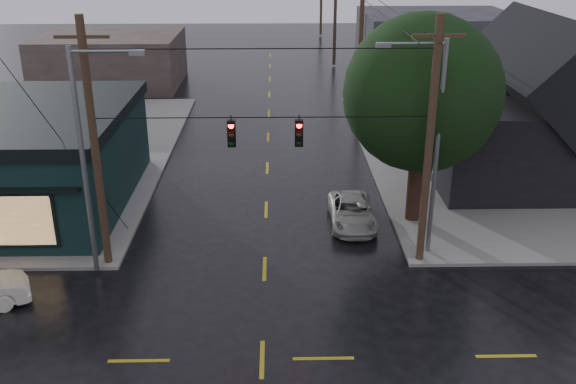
{
  "coord_description": "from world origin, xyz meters",
  "views": [
    {
      "loc": [
        0.49,
        -17.21,
        12.97
      ],
      "look_at": [
        0.97,
        6.18,
        3.34
      ],
      "focal_mm": 40.0,
      "sensor_mm": 36.0,
      "label": 1
    }
  ],
  "objects_px": {
    "utility_pole_nw": "(109,264)",
    "suv_silver": "(352,212)",
    "corner_tree": "(422,93)",
    "utility_pole_ne": "(419,261)"
  },
  "relations": [
    {
      "from": "corner_tree",
      "to": "utility_pole_nw",
      "type": "xyz_separation_m",
      "value": [
        -13.5,
        -4.03,
        -6.22
      ]
    },
    {
      "from": "utility_pole_ne",
      "to": "utility_pole_nw",
      "type": "bearing_deg",
      "value": 180.0
    },
    {
      "from": "corner_tree",
      "to": "utility_pole_nw",
      "type": "relative_size",
      "value": 0.95
    },
    {
      "from": "utility_pole_ne",
      "to": "suv_silver",
      "type": "relative_size",
      "value": 2.28
    },
    {
      "from": "suv_silver",
      "to": "corner_tree",
      "type": "bearing_deg",
      "value": 5.77
    },
    {
      "from": "utility_pole_nw",
      "to": "suv_silver",
      "type": "relative_size",
      "value": 2.28
    },
    {
      "from": "utility_pole_nw",
      "to": "suv_silver",
      "type": "xyz_separation_m",
      "value": [
        10.57,
        3.75,
        0.62
      ]
    },
    {
      "from": "corner_tree",
      "to": "utility_pole_ne",
      "type": "distance_m",
      "value": 7.43
    },
    {
      "from": "corner_tree",
      "to": "utility_pole_ne",
      "type": "relative_size",
      "value": 0.95
    },
    {
      "from": "utility_pole_nw",
      "to": "suv_silver",
      "type": "height_order",
      "value": "utility_pole_nw"
    }
  ]
}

